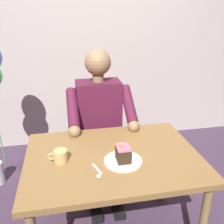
{
  "coord_description": "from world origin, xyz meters",
  "views": [
    {
      "loc": [
        0.26,
        1.31,
        1.54
      ],
      "look_at": [
        -0.01,
        -0.1,
        0.95
      ],
      "focal_mm": 39.83,
      "sensor_mm": 36.0,
      "label": 1
    }
  ],
  "objects_px": {
    "seated_person": "(100,125)",
    "coffee_cup": "(60,156)",
    "chair": "(98,134)",
    "dessert_spoon": "(98,173)",
    "cake_slice": "(123,153)",
    "dining_table": "(113,166)"
  },
  "relations": [
    {
      "from": "seated_person",
      "to": "coffee_cup",
      "type": "bearing_deg",
      "value": 59.65
    },
    {
      "from": "chair",
      "to": "dessert_spoon",
      "type": "height_order",
      "value": "chair"
    },
    {
      "from": "coffee_cup",
      "to": "seated_person",
      "type": "bearing_deg",
      "value": -120.35
    },
    {
      "from": "cake_slice",
      "to": "dessert_spoon",
      "type": "relative_size",
      "value": 0.79
    },
    {
      "from": "seated_person",
      "to": "coffee_cup",
      "type": "height_order",
      "value": "seated_person"
    },
    {
      "from": "dining_table",
      "to": "seated_person",
      "type": "xyz_separation_m",
      "value": [
        0.0,
        -0.54,
        0.04
      ]
    },
    {
      "from": "dining_table",
      "to": "dessert_spoon",
      "type": "height_order",
      "value": "dessert_spoon"
    },
    {
      "from": "cake_slice",
      "to": "dessert_spoon",
      "type": "xyz_separation_m",
      "value": [
        0.16,
        0.09,
        -0.05
      ]
    },
    {
      "from": "seated_person",
      "to": "coffee_cup",
      "type": "relative_size",
      "value": 10.79
    },
    {
      "from": "coffee_cup",
      "to": "dessert_spoon",
      "type": "distance_m",
      "value": 0.26
    },
    {
      "from": "cake_slice",
      "to": "dessert_spoon",
      "type": "distance_m",
      "value": 0.19
    },
    {
      "from": "seated_person",
      "to": "dessert_spoon",
      "type": "height_order",
      "value": "seated_person"
    },
    {
      "from": "chair",
      "to": "cake_slice",
      "type": "bearing_deg",
      "value": 93.23
    },
    {
      "from": "chair",
      "to": "coffee_cup",
      "type": "xyz_separation_m",
      "value": [
        0.32,
        0.72,
        0.26
      ]
    },
    {
      "from": "seated_person",
      "to": "dining_table",
      "type": "bearing_deg",
      "value": 90.0
    },
    {
      "from": "chair",
      "to": "seated_person",
      "type": "height_order",
      "value": "seated_person"
    },
    {
      "from": "dining_table",
      "to": "seated_person",
      "type": "height_order",
      "value": "seated_person"
    },
    {
      "from": "cake_slice",
      "to": "coffee_cup",
      "type": "xyz_separation_m",
      "value": [
        0.37,
        -0.07,
        -0.02
      ]
    },
    {
      "from": "chair",
      "to": "dessert_spoon",
      "type": "bearing_deg",
      "value": 82.28
    },
    {
      "from": "chair",
      "to": "coffee_cup",
      "type": "bearing_deg",
      "value": 65.88
    },
    {
      "from": "seated_person",
      "to": "coffee_cup",
      "type": "xyz_separation_m",
      "value": [
        0.32,
        0.55,
        0.08
      ]
    },
    {
      "from": "seated_person",
      "to": "dessert_spoon",
      "type": "bearing_deg",
      "value": 80.46
    }
  ]
}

